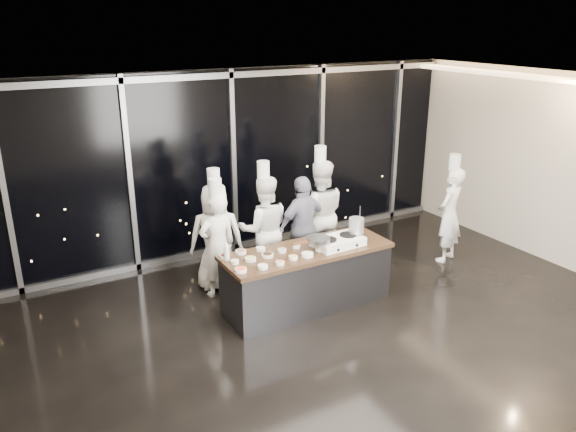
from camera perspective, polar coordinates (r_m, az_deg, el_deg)
name	(u,v)px	position (r m, az deg, el deg)	size (l,w,h in m)	color
ground	(341,334)	(7.68, 5.43, -11.87)	(9.00, 9.00, 0.00)	black
room_shell	(359,170)	(6.90, 7.23, 4.70)	(9.02, 7.02, 3.21)	beige
window_wall	(233,163)	(9.86, -5.66, 5.37)	(8.90, 0.11, 3.20)	black
demo_counter	(307,278)	(8.13, 1.92, -6.30)	(2.46, 0.86, 0.90)	#37373C
stove	(338,241)	(8.07, 5.11, -2.58)	(0.73, 0.48, 0.14)	white
frying_pan	(318,239)	(7.84, 3.04, -2.39)	(0.59, 0.35, 0.06)	slate
stock_pot	(356,225)	(8.18, 6.96, -0.95)	(0.22, 0.22, 0.22)	silver
prep_bowls	(269,256)	(7.65, -1.92, -4.13)	(1.42, 0.73, 0.05)	white
squeeze_bottle	(226,251)	(7.59, -6.27, -3.57)	(0.08, 0.08, 0.28)	white
chef_far_left	(218,244)	(8.39, -7.16, -2.83)	(0.61, 0.43, 1.83)	white
chef_left	(216,236)	(8.61, -7.31, -2.04)	(0.96, 0.79, 1.91)	white
chef_center	(264,228)	(8.80, -2.44, -1.27)	(0.99, 0.87, 1.95)	white
guest	(303,227)	(8.97, 1.57, -1.11)	(1.02, 0.53, 1.67)	#16183C
chef_right	(319,214)	(9.30, 3.18, 0.24)	(1.10, 0.99, 2.07)	white
chef_side	(449,214)	(9.92, 16.08, 0.23)	(0.71, 0.60, 1.88)	white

